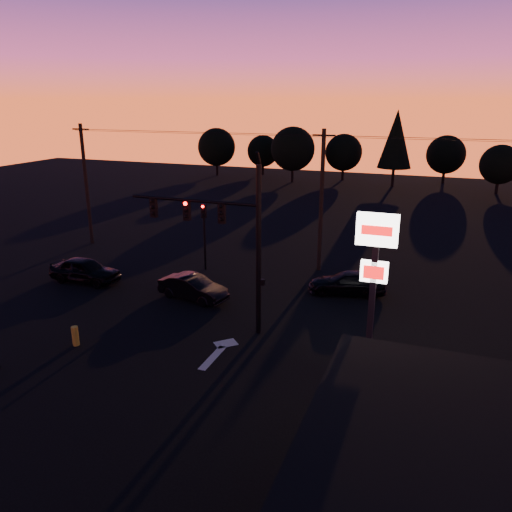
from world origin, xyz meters
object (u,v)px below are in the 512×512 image
Objects in this scene: car_left at (85,270)px; car_mid at (193,288)px; pylon_sign at (375,264)px; suv_parked at (364,422)px; traffic_signal_mast at (226,230)px; secondary_signal at (204,227)px; car_right at (347,283)px; bollard at (75,336)px.

car_left reaches higher than car_mid.
suv_parked is at bearing -82.95° from pylon_sign.
pylon_sign reaches higher than suv_parked.
car_mid is at bearing 153.50° from pylon_sign.
pylon_sign reaches higher than car_left.
pylon_sign is at bearing 96.48° from suv_parked.
traffic_signal_mast is 1.97× the size of secondary_signal.
car_right is at bearing 102.47° from suv_parked.
secondary_signal is 5.53m from car_mid.
car_left is 1.00× the size of car_right.
suv_parked is (13.28, -2.09, 0.26)m from bollard.
bollard is 14.83m from car_right.
traffic_signal_mast is 1.95× the size of car_right.
car_left is at bearing -87.56° from car_right.
traffic_signal_mast is at bearing 160.64° from pylon_sign.
car_right is (15.35, 3.70, -0.11)m from car_left.
bollard is at bearing 171.28° from car_mid.
suv_parked is (10.84, -8.90, 0.04)m from car_mid.
pylon_sign is 12.35m from car_mid.
car_left is (-5.83, -4.68, -2.11)m from secondary_signal.
pylon_sign reaches higher than car_mid.
car_left is 15.78m from car_right.
bollard is 0.22× the size of car_mid.
suv_parked is at bearing -116.84° from car_left.
car_right reaches higher than bollard.
traffic_signal_mast reaches higher than car_mid.
pylon_sign is 10.27m from car_right.
pylon_sign is at bearing -105.43° from car_mid.
pylon_sign is 1.54× the size of car_right.
traffic_signal_mast is 1.95× the size of car_left.
car_right is at bearing 45.79° from bollard.
pylon_sign is at bearing 7.24° from bollard.
traffic_signal_mast is at bearing -46.45° from car_right.
car_left reaches higher than bollard.
car_right is at bearing -53.06° from car_mid.
car_left is (-10.73, 2.81, -4.19)m from traffic_signal_mast.
secondary_signal is at bearing 140.23° from pylon_sign.
traffic_signal_mast is 9.39× the size of bollard.
car_mid is at bearing -71.36° from secondary_signal.
secondary_signal is at bearing -51.79° from car_left.
bollard is 7.23m from car_mid.
pylon_sign is 5.63m from suv_parked.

